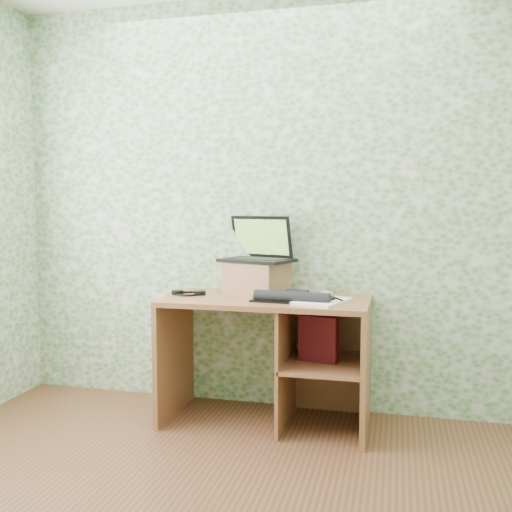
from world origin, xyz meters
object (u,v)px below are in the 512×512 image
(riser, at_px, (257,278))
(keyboard, at_px, (294,297))
(desk, at_px, (280,342))
(laptop, at_px, (259,251))
(notepad, at_px, (322,301))

(riser, height_order, keyboard, riser)
(desk, relative_size, laptop, 2.46)
(desk, height_order, keyboard, keyboard)
(riser, xyz_separation_m, laptop, (-0.00, 0.05, 0.17))
(notepad, bearing_deg, laptop, 167.22)
(keyboard, distance_m, notepad, 0.16)
(riser, distance_m, laptop, 0.17)
(riser, bearing_deg, laptop, 90.00)
(riser, xyz_separation_m, keyboard, (0.27, -0.22, -0.08))
(desk, height_order, laptop, laptop)
(riser, relative_size, keyboard, 0.69)
(keyboard, bearing_deg, desk, 138.74)
(desk, height_order, notepad, notepad)
(riser, relative_size, laptop, 0.68)
(desk, bearing_deg, notepad, -22.13)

